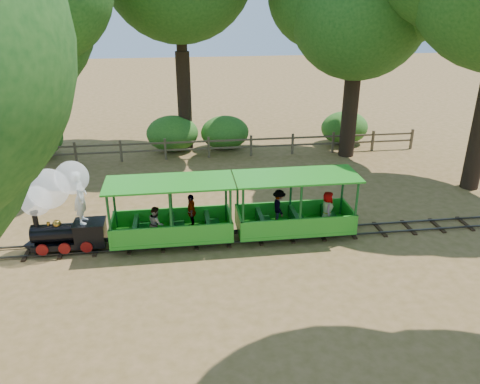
{
  "coord_description": "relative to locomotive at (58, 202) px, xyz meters",
  "views": [
    {
      "loc": [
        -2.35,
        -12.81,
        7.17
      ],
      "look_at": [
        -0.54,
        0.5,
        1.4
      ],
      "focal_mm": 35.0,
      "sensor_mm": 36.0,
      "label": 1
    }
  ],
  "objects": [
    {
      "name": "shrub_mid_w",
      "position": [
        3.26,
        9.23,
        -0.73
      ],
      "size": [
        2.5,
        1.92,
        1.73
      ],
      "primitive_type": "ellipsoid",
      "color": "#2D6B1E",
      "rests_on": "ground"
    },
    {
      "name": "fence",
      "position": [
        5.91,
        7.93,
        -1.02
      ],
      "size": [
        18.1,
        0.1,
        1.0
      ],
      "color": "brown",
      "rests_on": "ground"
    },
    {
      "name": "carriage_rear",
      "position": [
        7.07,
        -0.05,
        -0.8
      ],
      "size": [
        3.78,
        1.54,
        1.96
      ],
      "color": "green",
      "rests_on": "track"
    },
    {
      "name": "oak_ne",
      "position": [
        11.38,
        7.51,
        5.22
      ],
      "size": [
        7.46,
        6.56,
        9.5
      ],
      "color": "#2D2116",
      "rests_on": "ground"
    },
    {
      "name": "track",
      "position": [
        5.91,
        -0.07,
        -1.53
      ],
      "size": [
        22.0,
        1.0,
        0.1
      ],
      "color": "#3F3D3A",
      "rests_on": "ground"
    },
    {
      "name": "locomotive",
      "position": [
        0.0,
        0.0,
        0.0
      ],
      "size": [
        2.45,
        1.15,
        2.82
      ],
      "color": "black",
      "rests_on": "ground"
    },
    {
      "name": "ground",
      "position": [
        5.91,
        -0.07,
        -1.6
      ],
      "size": [
        90.0,
        90.0,
        0.0
      ],
      "primitive_type": "plane",
      "color": "#A27446",
      "rests_on": "ground"
    },
    {
      "name": "shrub_west",
      "position": [
        -3.09,
        9.23,
        -0.72
      ],
      "size": [
        2.52,
        1.94,
        1.75
      ],
      "primitive_type": "ellipsoid",
      "color": "#2D6B1E",
      "rests_on": "ground"
    },
    {
      "name": "shrub_mid_e",
      "position": [
        5.81,
        9.23,
        -0.78
      ],
      "size": [
        2.36,
        1.82,
        1.63
      ],
      "primitive_type": "ellipsoid",
      "color": "#2D6B1E",
      "rests_on": "ground"
    },
    {
      "name": "shrub_east",
      "position": [
        11.91,
        9.23,
        -0.77
      ],
      "size": [
        2.39,
        1.84,
        1.65
      ],
      "primitive_type": "ellipsoid",
      "color": "#2D6B1E",
      "rests_on": "ground"
    },
    {
      "name": "carriage_front",
      "position": [
        3.23,
        -0.08,
        -0.81
      ],
      "size": [
        3.78,
        1.54,
        1.96
      ],
      "color": "green",
      "rests_on": "track"
    }
  ]
}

